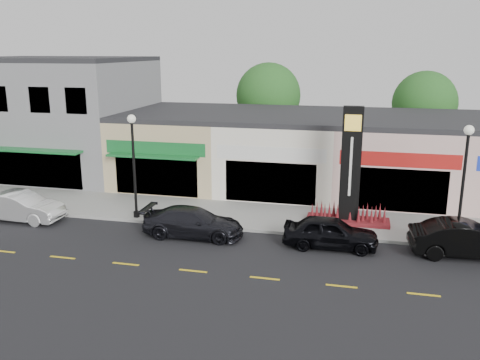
{
  "coord_description": "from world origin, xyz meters",
  "views": [
    {
      "loc": [
        3.32,
        -21.28,
        8.84
      ],
      "look_at": [
        -2.68,
        4.0,
        2.13
      ],
      "focal_mm": 38.0,
      "sensor_mm": 36.0,
      "label": 1
    }
  ],
  "objects_px": {
    "lamp_west_near": "(133,156)",
    "car_black_sedan": "(330,232)",
    "lamp_east_near": "(464,173)",
    "car_dark_sedan": "(193,222)",
    "car_white_van": "(20,207)",
    "car_black_conv": "(467,239)",
    "pylon_sign": "(350,183)"
  },
  "relations": [
    {
      "from": "lamp_east_near",
      "to": "car_dark_sedan",
      "type": "xyz_separation_m",
      "value": [
        -12.26,
        -1.67,
        -2.77
      ]
    },
    {
      "from": "car_white_van",
      "to": "car_black_sedan",
      "type": "relative_size",
      "value": 1.08
    },
    {
      "from": "pylon_sign",
      "to": "lamp_east_near",
      "type": "bearing_deg",
      "value": -18.75
    },
    {
      "from": "pylon_sign",
      "to": "car_dark_sedan",
      "type": "distance_m",
      "value": 8.16
    },
    {
      "from": "lamp_east_near",
      "to": "car_black_sedan",
      "type": "xyz_separation_m",
      "value": [
        -5.69,
        -1.6,
        -2.74
      ]
    },
    {
      "from": "lamp_west_near",
      "to": "car_dark_sedan",
      "type": "xyz_separation_m",
      "value": [
        3.74,
        -1.67,
        -2.77
      ]
    },
    {
      "from": "lamp_east_near",
      "to": "car_black_conv",
      "type": "height_order",
      "value": "lamp_east_near"
    },
    {
      "from": "lamp_west_near",
      "to": "pylon_sign",
      "type": "distance_m",
      "value": 11.19
    },
    {
      "from": "car_black_sedan",
      "to": "lamp_west_near",
      "type": "bearing_deg",
      "value": 80.07
    },
    {
      "from": "lamp_west_near",
      "to": "car_white_van",
      "type": "distance_m",
      "value": 6.68
    },
    {
      "from": "lamp_east_near",
      "to": "car_white_van",
      "type": "relative_size",
      "value": 1.17
    },
    {
      "from": "car_white_van",
      "to": "car_black_conv",
      "type": "distance_m",
      "value": 22.07
    },
    {
      "from": "pylon_sign",
      "to": "lamp_west_near",
      "type": "bearing_deg",
      "value": -171.23
    },
    {
      "from": "car_dark_sedan",
      "to": "lamp_west_near",
      "type": "bearing_deg",
      "value": 64.77
    },
    {
      "from": "pylon_sign",
      "to": "car_black_sedan",
      "type": "bearing_deg",
      "value": -101.88
    },
    {
      "from": "car_dark_sedan",
      "to": "lamp_east_near",
      "type": "bearing_deg",
      "value": -83.33
    },
    {
      "from": "pylon_sign",
      "to": "car_black_sedan",
      "type": "distance_m",
      "value": 3.71
    },
    {
      "from": "lamp_west_near",
      "to": "car_black_sedan",
      "type": "distance_m",
      "value": 10.78
    },
    {
      "from": "lamp_west_near",
      "to": "pylon_sign",
      "type": "relative_size",
      "value": 0.91
    },
    {
      "from": "car_white_van",
      "to": "car_black_sedan",
      "type": "distance_m",
      "value": 16.21
    },
    {
      "from": "lamp_west_near",
      "to": "lamp_east_near",
      "type": "distance_m",
      "value": 16.0
    },
    {
      "from": "lamp_west_near",
      "to": "pylon_sign",
      "type": "height_order",
      "value": "pylon_sign"
    },
    {
      "from": "car_black_conv",
      "to": "lamp_east_near",
      "type": "bearing_deg",
      "value": 2.42
    },
    {
      "from": "lamp_west_near",
      "to": "car_black_sedan",
      "type": "relative_size",
      "value": 1.27
    },
    {
      "from": "lamp_east_near",
      "to": "car_black_conv",
      "type": "distance_m",
      "value": 2.98
    },
    {
      "from": "lamp_west_near",
      "to": "car_black_sedan",
      "type": "xyz_separation_m",
      "value": [
        10.31,
        -1.6,
        -2.74
      ]
    },
    {
      "from": "lamp_east_near",
      "to": "car_white_van",
      "type": "height_order",
      "value": "lamp_east_near"
    },
    {
      "from": "car_black_sedan",
      "to": "car_black_conv",
      "type": "relative_size",
      "value": 0.9
    },
    {
      "from": "lamp_west_near",
      "to": "car_dark_sedan",
      "type": "bearing_deg",
      "value": -24.12
    },
    {
      "from": "lamp_east_near",
      "to": "car_black_conv",
      "type": "bearing_deg",
      "value": -82.88
    },
    {
      "from": "lamp_east_near",
      "to": "car_black_conv",
      "type": "relative_size",
      "value": 1.14
    },
    {
      "from": "car_white_van",
      "to": "car_black_sedan",
      "type": "bearing_deg",
      "value": -89.04
    }
  ]
}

